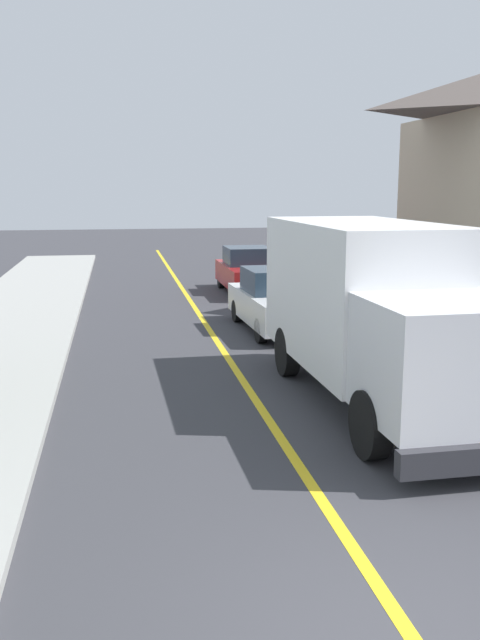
% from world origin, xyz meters
% --- Properties ---
extents(centre_line_yellow, '(0.16, 56.00, 0.01)m').
position_xyz_m(centre_line_yellow, '(0.00, 10.00, 0.00)').
color(centre_line_yellow, gold).
rests_on(centre_line_yellow, ground).
extents(box_truck, '(2.54, 7.23, 3.20)m').
position_xyz_m(box_truck, '(2.07, 6.74, 1.77)').
color(box_truck, white).
rests_on(box_truck, ground).
extents(parked_car_near, '(1.98, 4.47, 1.67)m').
position_xyz_m(parked_car_near, '(1.80, 13.22, 0.79)').
color(parked_car_near, silver).
rests_on(parked_car_near, ground).
extents(parked_car_mid, '(1.82, 4.41, 1.67)m').
position_xyz_m(parked_car_mid, '(2.29, 19.97, 0.79)').
color(parked_car_mid, maroon).
rests_on(parked_car_mid, ground).
extents(parked_van_across, '(1.90, 4.44, 1.67)m').
position_xyz_m(parked_van_across, '(5.20, 11.31, 0.79)').
color(parked_van_across, '#B7B7BC').
rests_on(parked_van_across, ground).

